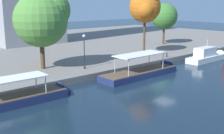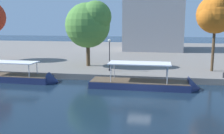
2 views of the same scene
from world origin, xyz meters
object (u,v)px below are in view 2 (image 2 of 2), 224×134
object	(u,v)px
tour_boat_1	(21,79)
tree_1	(89,24)
mooring_bollard_1	(224,75)
lamp_post	(109,51)
tree_4	(215,14)
tour_boat_2	(149,85)

from	to	relation	value
tour_boat_1	tree_1	world-z (taller)	tree_1
mooring_bollard_1	tree_1	world-z (taller)	tree_1
lamp_post	tree_4	size ratio (longest dim) A/B	0.43
tree_4	tree_1	bearing A→B (deg)	175.83
mooring_bollard_1	tree_4	bearing A→B (deg)	99.31
lamp_post	tree_1	xyz separation A→B (m)	(-3.86, 3.57, 3.91)
tour_boat_1	tree_4	size ratio (longest dim) A/B	1.08
mooring_bollard_1	tree_1	xyz separation A→B (m)	(-19.15, 5.65, 6.38)
lamp_post	tree_1	distance (m)	6.56
mooring_bollard_1	lamp_post	world-z (taller)	lamp_post
tree_1	mooring_bollard_1	bearing A→B (deg)	-16.45
tour_boat_1	tree_4	world-z (taller)	tree_4
lamp_post	tree_4	xyz separation A→B (m)	(14.58, 2.23, 5.26)
tour_boat_2	tree_4	xyz separation A→B (m)	(8.67, 8.03, 8.59)
tour_boat_2	tree_4	world-z (taller)	tree_4
lamp_post	tour_boat_2	bearing A→B (deg)	-44.47
tree_4	tour_boat_2	bearing A→B (deg)	-137.17
mooring_bollard_1	tree_1	size ratio (longest dim) A/B	0.07
tour_boat_1	lamp_post	distance (m)	12.79
tour_boat_1	lamp_post	bearing A→B (deg)	26.32
tour_boat_2	lamp_post	bearing A→B (deg)	135.70
tour_boat_2	tree_4	size ratio (longest dim) A/B	1.22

